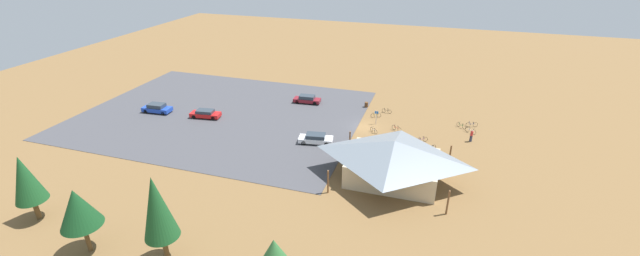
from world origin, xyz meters
The scene contains 24 objects.
ground centered at (0.00, 0.00, 0.00)m, with size 160.00×160.00×0.00m, color brown.
parking_lot_asphalt centered at (22.93, 1.90, 0.03)m, with size 43.95×33.79×0.05m, color #424247.
bike_pavilion centered at (-6.04, 12.96, 2.86)m, with size 13.17×10.60×5.00m.
trash_bin centered at (1.25, -7.79, 0.45)m, with size 0.60×0.60×0.90m, color brown.
lot_sign centered at (-1.50, -1.69, 1.41)m, with size 0.56×0.08×2.20m.
pine_far_east centered at (18.43, 33.29, 4.69)m, with size 3.54×3.54×6.56m.
pine_west centered at (27.07, 31.18, 4.68)m, with size 2.94×2.94×7.19m.
pine_mideast centered at (11.06, 32.06, 5.51)m, with size 2.99×2.99×8.53m.
bicycle_teal_edge_north centered at (-10.11, 4.55, 0.38)m, with size 1.03×1.42×0.82m.
bicycle_green_near_sign centered at (-13.94, -4.20, 0.35)m, with size 1.35×1.06×0.80m.
bicycle_silver_yard_center centered at (-1.72, 1.40, 0.35)m, with size 1.26×1.09×0.78m.
bicycle_red_lone_east centered at (-4.84, -0.18, 0.39)m, with size 1.55×1.05×0.87m.
bicycle_orange_mid_cluster centered at (-7.97, 4.45, 0.38)m, with size 1.21×1.29×0.87m.
bicycle_blue_trailside centered at (-15.44, -4.98, 0.38)m, with size 1.72×0.64×0.88m.
bicycle_purple_yard_left centered at (-8.71, 2.30, 0.36)m, with size 1.45×0.88×0.79m.
bicycle_white_by_bin centered at (-15.23, -2.72, 0.38)m, with size 1.51×1.07×0.88m.
bicycle_yellow_yard_right centered at (-1.04, -4.08, 0.36)m, with size 1.55×0.73×0.80m.
bicycle_black_lone_west centered at (-2.40, -6.40, 0.35)m, with size 1.62×0.48×0.79m.
bicycle_teal_yard_front centered at (-3.89, 4.17, 0.37)m, with size 1.63×0.51×0.78m.
car_white_far_end centered at (5.32, 7.11, 0.72)m, with size 4.93×2.60×1.35m.
car_red_front_row centered at (24.61, 4.14, 0.70)m, with size 4.88×2.35×1.29m.
car_blue_aisle_side centered at (33.28, 4.63, 0.77)m, with size 4.77×2.19×1.47m.
car_maroon_inner_stall centered at (11.36, -6.59, 0.72)m, with size 4.70×2.07×1.35m.
visitor_near_lot centered at (-15.19, 0.12, 0.96)m, with size 0.38×0.40×1.82m.
Camera 1 is at (-10.04, 53.85, 25.83)m, focal length 22.46 mm.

